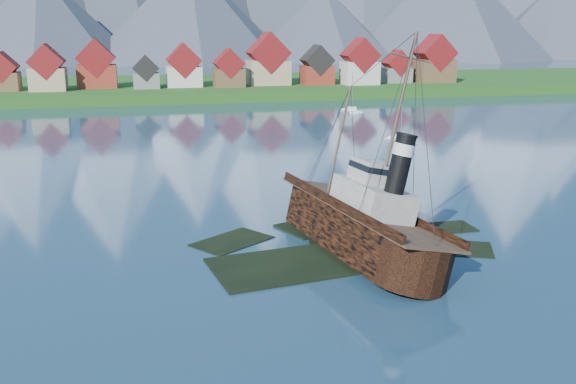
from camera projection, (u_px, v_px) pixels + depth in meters
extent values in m
plane|color=#1C3A50|center=(331.00, 254.00, 63.49)|extent=(1400.00, 1400.00, 0.00)
cube|color=black|center=(307.00, 266.00, 61.01)|extent=(19.08, 11.42, 1.00)
cube|color=black|center=(373.00, 240.00, 68.70)|extent=(15.15, 9.76, 1.00)
cube|color=black|center=(324.00, 228.00, 72.48)|extent=(11.45, 9.06, 1.00)
cube|color=black|center=(446.00, 252.00, 65.36)|extent=(10.27, 8.34, 1.00)
cube|color=black|center=(232.00, 245.00, 67.21)|extent=(9.42, 8.68, 1.00)
cube|color=black|center=(446.00, 231.00, 71.67)|extent=(6.00, 4.00, 1.00)
cube|color=#1D4513|center=(187.00, 91.00, 223.55)|extent=(600.00, 80.00, 3.20)
cube|color=#3F3D38|center=(198.00, 103.00, 187.77)|extent=(600.00, 2.50, 2.00)
cube|color=brown|center=(4.00, 81.00, 193.47)|extent=(9.00, 8.00, 5.50)
cube|color=maroon|center=(2.00, 67.00, 192.38)|extent=(9.16, 8.16, 9.16)
cube|color=tan|center=(48.00, 79.00, 193.42)|extent=(10.50, 9.00, 6.80)
cube|color=maroon|center=(46.00, 61.00, 192.09)|extent=(10.69, 9.18, 10.69)
cube|color=maroon|center=(97.00, 76.00, 202.18)|extent=(12.00, 8.50, 7.20)
cube|color=maroon|center=(96.00, 58.00, 200.73)|extent=(12.22, 8.67, 12.22)
cube|color=slate|center=(146.00, 81.00, 201.15)|extent=(8.00, 7.00, 4.80)
cube|color=black|center=(146.00, 68.00, 200.19)|extent=(8.15, 7.14, 8.15)
cube|color=beige|center=(184.00, 77.00, 206.48)|extent=(11.00, 9.50, 6.40)
cube|color=maroon|center=(183.00, 60.00, 205.19)|extent=(11.20, 9.69, 11.20)
cube|color=brown|center=(229.00, 78.00, 205.95)|extent=(9.50, 8.00, 5.80)
cube|color=maroon|center=(229.00, 63.00, 204.79)|extent=(9.67, 8.16, 9.67)
cube|color=tan|center=(268.00, 72.00, 213.54)|extent=(13.50, 10.00, 8.00)
cube|color=maroon|center=(268.00, 53.00, 211.93)|extent=(13.75, 10.20, 13.75)
cube|color=maroon|center=(317.00, 75.00, 214.55)|extent=(10.00, 8.50, 6.20)
cube|color=black|center=(317.00, 60.00, 213.32)|extent=(10.18, 8.67, 10.18)
cube|color=beige|center=(360.00, 73.00, 214.72)|extent=(11.50, 9.00, 7.50)
cube|color=maroon|center=(360.00, 55.00, 213.26)|extent=(11.71, 9.18, 11.71)
cube|color=slate|center=(397.00, 75.00, 222.18)|extent=(9.00, 7.50, 5.00)
cube|color=maroon|center=(397.00, 63.00, 221.15)|extent=(9.16, 7.65, 9.16)
cube|color=brown|center=(434.00, 71.00, 222.88)|extent=(12.50, 10.00, 7.80)
cube|color=maroon|center=(435.00, 53.00, 221.34)|extent=(12.73, 10.20, 12.73)
cone|color=#2D333D|center=(42.00, 18.00, 393.08)|extent=(120.00, 120.00, 58.00)
cone|color=#2D333D|center=(190.00, 12.00, 407.67)|extent=(136.00, 136.00, 66.00)
cone|color=#2D333D|center=(324.00, 25.00, 433.74)|extent=(110.00, 110.00, 50.00)
cone|color=#2D333D|center=(449.00, 6.00, 448.08)|extent=(150.00, 150.00, 75.00)
cone|color=#2D333D|center=(559.00, 18.00, 471.20)|extent=(124.00, 124.00, 60.00)
cube|color=black|center=(354.00, 231.00, 63.59)|extent=(6.77, 19.50, 4.06)
cone|color=black|center=(318.00, 199.00, 75.50)|extent=(6.77, 6.77, 6.77)
cylinder|color=black|center=(391.00, 265.00, 54.41)|extent=(6.77, 6.77, 4.06)
cube|color=#4C3826|center=(354.00, 210.00, 63.06)|extent=(6.63, 25.73, 0.24)
cube|color=black|center=(323.00, 208.00, 62.22)|extent=(0.19, 24.91, 0.87)
cube|color=black|center=(385.00, 204.00, 63.68)|extent=(0.19, 24.91, 0.87)
cube|color=#ADA89E|center=(360.00, 200.00, 61.33)|extent=(5.03, 8.22, 2.90)
cube|color=#ADA89E|center=(357.00, 172.00, 61.61)|extent=(3.48, 3.87, 2.13)
cylinder|color=black|center=(373.00, 164.00, 57.29)|extent=(1.84, 1.84, 5.42)
cylinder|color=silver|center=(373.00, 149.00, 56.95)|extent=(1.93, 1.93, 1.06)
cylinder|color=#473828|center=(332.00, 138.00, 68.87)|extent=(0.27, 0.27, 11.61)
cylinder|color=#473828|center=(366.00, 97.00, 57.95)|extent=(0.31, 0.31, 12.57)
cube|color=white|center=(401.00, 141.00, 125.57)|extent=(3.78, 8.38, 1.15)
cube|color=white|center=(401.00, 136.00, 125.34)|extent=(2.25, 2.62, 0.67)
cylinder|color=gray|center=(402.00, 113.00, 124.18)|extent=(0.13, 0.13, 9.95)
cube|color=white|center=(352.00, 111.00, 169.46)|extent=(4.03, 9.49, 1.11)
cube|color=white|center=(352.00, 108.00, 169.24)|extent=(2.49, 2.92, 0.65)
cylinder|color=gray|center=(352.00, 91.00, 168.12)|extent=(0.13, 0.13, 9.58)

